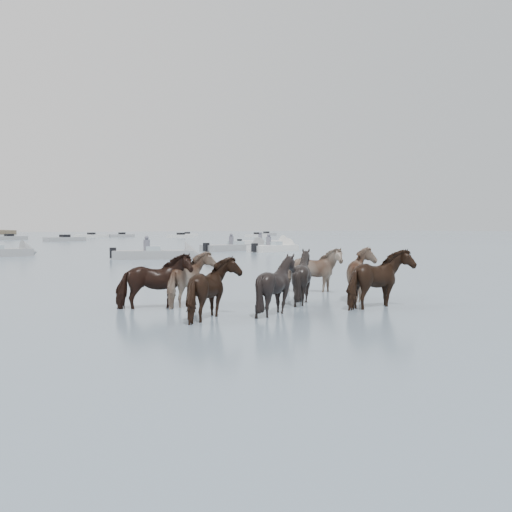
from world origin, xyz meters
TOP-DOWN VIEW (x-y plane):
  - ground at (0.00, 0.00)m, footprint 400.00×400.00m
  - pony_herd at (-1.72, 0.65)m, footprint 6.74×4.52m
  - swimming_pony at (3.28, 14.86)m, footprint 0.72×0.44m
  - motorboat_a at (-4.47, 27.33)m, footprint 4.79×2.19m
  - motorboat_b at (3.04, 19.91)m, footprint 5.18×3.28m
  - motorboat_c at (12.45, 27.65)m, footprint 6.50×3.00m
  - motorboat_d at (13.92, 24.82)m, footprint 4.86×2.94m
  - motorboat_e at (20.45, 36.46)m, footprint 6.13×1.73m

SIDE VIEW (x-z plane):
  - ground at x=0.00m, z-range 0.00..0.00m
  - swimming_pony at x=3.28m, z-range -0.12..0.32m
  - motorboat_c at x=12.45m, z-range -0.74..1.18m
  - motorboat_e at x=20.45m, z-range -0.74..1.18m
  - motorboat_b at x=3.04m, z-range -0.73..1.19m
  - motorboat_d at x=13.92m, z-range -0.73..1.19m
  - motorboat_a at x=-4.47m, z-range -0.73..1.19m
  - pony_herd at x=-1.72m, z-range -0.17..1.30m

